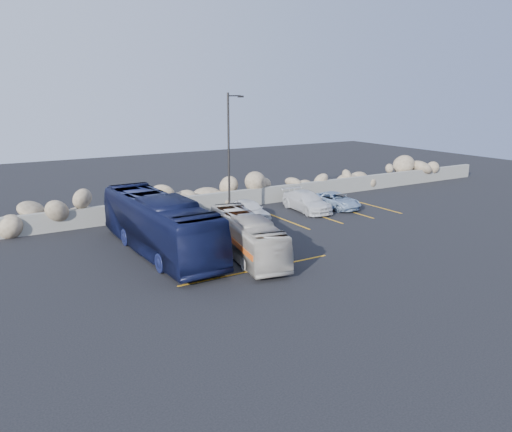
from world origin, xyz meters
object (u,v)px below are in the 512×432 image
car_c (307,201)px  car_d (335,200)px  tour_coach (159,224)px  car_a (249,210)px  vintage_bus (247,236)px  lamppost (230,152)px

car_c → car_d: car_c is taller
tour_coach → car_a: tour_coach is taller
vintage_bus → car_a: size_ratio=2.01×
vintage_bus → car_c: (8.48, 6.35, -0.39)m
car_d → car_a: bearing=172.5°
tour_coach → car_a: bearing=23.9°
lamppost → car_d: lamppost is taller
vintage_bus → tour_coach: tour_coach is taller
car_a → car_d: size_ratio=0.94×
car_a → vintage_bus: bearing=-118.9°
vintage_bus → car_d: vintage_bus is taller
vintage_bus → car_a: bearing=69.7°
lamppost → tour_coach: (-6.50, -4.48, -2.80)m
vintage_bus → car_a: 7.43m
car_d → vintage_bus: bearing=-155.3°
tour_coach → car_d: tour_coach is taller
car_c → car_d: size_ratio=1.15×
lamppost → tour_coach: lamppost is taller
lamppost → car_a: 3.88m
car_a → lamppost: bearing=133.4°
lamppost → vintage_bus: size_ratio=1.06×
lamppost → car_a: lamppost is taller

